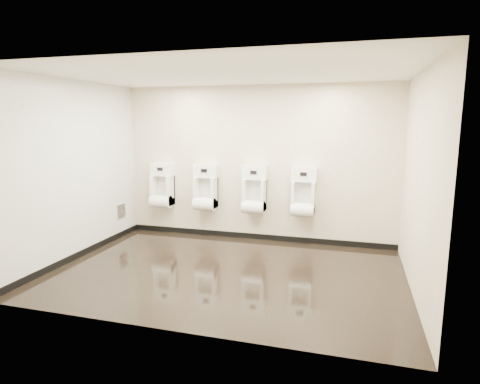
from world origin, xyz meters
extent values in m
cube|color=black|center=(0.00, 0.00, 0.00)|extent=(5.00, 3.50, 0.00)
cube|color=silver|center=(0.00, 0.00, 2.80)|extent=(5.00, 3.50, 0.00)
cube|color=beige|center=(0.00, 1.75, 1.40)|extent=(5.00, 0.02, 2.80)
cube|color=beige|center=(0.00, -1.75, 1.40)|extent=(5.00, 0.02, 2.80)
cube|color=beige|center=(-2.50, 0.00, 1.40)|extent=(0.02, 3.50, 2.80)
cube|color=beige|center=(2.50, 0.00, 1.40)|extent=(0.02, 3.50, 2.80)
cube|color=silver|center=(-2.50, 0.00, 1.40)|extent=(0.01, 3.50, 2.80)
cube|color=black|center=(0.00, 1.74, 0.05)|extent=(5.00, 0.02, 0.10)
cube|color=black|center=(-2.49, 0.00, 0.05)|extent=(0.02, 3.50, 0.10)
cube|color=#9E9EA3|center=(-2.48, 1.20, 0.50)|extent=(0.03, 0.25, 0.25)
cylinder|color=silver|center=(-2.46, 1.20, 0.50)|extent=(0.02, 0.04, 0.04)
cube|color=white|center=(-1.81, 1.61, 0.85)|extent=(0.39, 0.29, 0.56)
cube|color=silver|center=(-1.81, 1.70, 0.89)|extent=(0.30, 0.01, 0.44)
cylinder|color=white|center=(-1.81, 1.53, 0.65)|extent=(0.39, 0.24, 0.24)
cube|color=white|center=(-1.81, 1.65, 1.25)|extent=(0.44, 0.21, 0.24)
cube|color=black|center=(-1.81, 1.54, 1.27)|extent=(0.11, 0.01, 0.06)
cube|color=silver|center=(-1.81, 1.54, 1.27)|extent=(0.13, 0.01, 0.08)
cylinder|color=silver|center=(-1.59, 1.65, 1.25)|extent=(0.01, 0.03, 0.03)
cube|color=white|center=(-0.93, 1.61, 0.85)|extent=(0.39, 0.29, 0.56)
cube|color=silver|center=(-0.93, 1.70, 0.89)|extent=(0.30, 0.01, 0.44)
cylinder|color=white|center=(-0.93, 1.53, 0.65)|extent=(0.39, 0.24, 0.24)
cube|color=white|center=(-0.93, 1.65, 1.25)|extent=(0.44, 0.21, 0.24)
cube|color=black|center=(-0.93, 1.54, 1.27)|extent=(0.11, 0.01, 0.06)
cube|color=silver|center=(-0.93, 1.54, 1.27)|extent=(0.13, 0.01, 0.08)
cylinder|color=silver|center=(-0.70, 1.65, 1.25)|extent=(0.01, 0.03, 0.03)
cube|color=white|center=(0.01, 1.61, 0.85)|extent=(0.39, 0.29, 0.56)
cube|color=silver|center=(0.01, 1.70, 0.89)|extent=(0.30, 0.01, 0.44)
cylinder|color=white|center=(0.01, 1.53, 0.65)|extent=(0.39, 0.24, 0.24)
cube|color=white|center=(0.01, 1.65, 1.25)|extent=(0.44, 0.21, 0.24)
cube|color=black|center=(0.01, 1.54, 1.27)|extent=(0.11, 0.01, 0.06)
cube|color=silver|center=(0.01, 1.54, 1.27)|extent=(0.13, 0.01, 0.08)
cylinder|color=silver|center=(0.23, 1.65, 1.25)|extent=(0.01, 0.03, 0.03)
cube|color=white|center=(0.89, 1.61, 0.85)|extent=(0.39, 0.29, 0.56)
cube|color=silver|center=(0.89, 1.70, 0.89)|extent=(0.30, 0.01, 0.44)
cylinder|color=white|center=(0.89, 1.53, 0.65)|extent=(0.39, 0.24, 0.24)
cube|color=white|center=(0.89, 1.65, 1.25)|extent=(0.44, 0.21, 0.24)
cube|color=black|center=(0.89, 1.54, 1.27)|extent=(0.11, 0.01, 0.06)
cube|color=silver|center=(0.89, 1.54, 1.27)|extent=(0.13, 0.01, 0.08)
cylinder|color=silver|center=(1.11, 1.65, 1.25)|extent=(0.01, 0.03, 0.03)
camera|label=1|loc=(1.71, -5.28, 2.16)|focal=30.00mm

